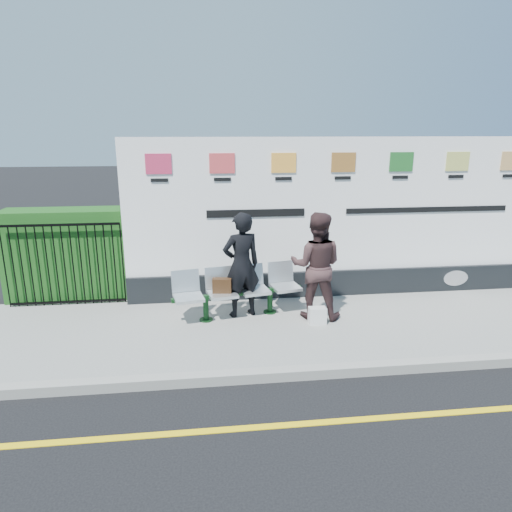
{
  "coord_description": "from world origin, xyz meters",
  "views": [
    {
      "loc": [
        -2.08,
        -4.4,
        3.23
      ],
      "look_at": [
        -1.22,
        2.72,
        1.25
      ],
      "focal_mm": 32.0,
      "sensor_mm": 36.0,
      "label": 1
    }
  ],
  "objects_px": {
    "bench": "(239,303)",
    "woman_left": "(241,265)",
    "billboard": "(339,229)",
    "woman_right": "(316,266)"
  },
  "relations": [
    {
      "from": "woman_left",
      "to": "billboard",
      "type": "bearing_deg",
      "value": -172.29
    },
    {
      "from": "woman_left",
      "to": "woman_right",
      "type": "distance_m",
      "value": 1.26
    },
    {
      "from": "billboard",
      "to": "woman_left",
      "type": "distance_m",
      "value": 2.16
    },
    {
      "from": "bench",
      "to": "woman_left",
      "type": "height_order",
      "value": "woman_left"
    },
    {
      "from": "bench",
      "to": "woman_left",
      "type": "relative_size",
      "value": 1.21
    },
    {
      "from": "billboard",
      "to": "woman_right",
      "type": "height_order",
      "value": "billboard"
    },
    {
      "from": "billboard",
      "to": "bench",
      "type": "distance_m",
      "value": 2.45
    },
    {
      "from": "billboard",
      "to": "woman_left",
      "type": "relative_size",
      "value": 4.41
    },
    {
      "from": "billboard",
      "to": "woman_right",
      "type": "relative_size",
      "value": 4.38
    },
    {
      "from": "woman_left",
      "to": "woman_right",
      "type": "bearing_deg",
      "value": 154.0
    }
  ]
}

